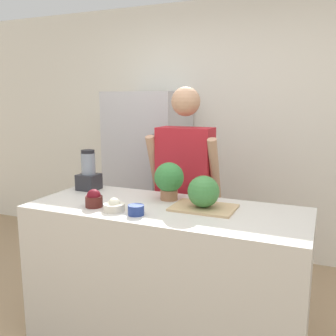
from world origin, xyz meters
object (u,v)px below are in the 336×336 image
(refrigerator, at_px, (149,175))
(potted_plant, at_px, (169,179))
(bowl_small_blue, at_px, (136,210))
(blender, at_px, (89,173))
(bowl_cherries, at_px, (94,199))
(bowl_cream, at_px, (114,206))
(person, at_px, (185,194))
(watermelon, at_px, (203,192))

(refrigerator, distance_m, potted_plant, 1.35)
(bowl_small_blue, relative_size, blender, 0.32)
(bowl_small_blue, height_order, blender, blender)
(bowl_cherries, relative_size, blender, 0.38)
(potted_plant, bearing_deg, bowl_cherries, -136.97)
(bowl_cherries, bearing_deg, bowl_cream, -8.02)
(refrigerator, bearing_deg, potted_plant, -58.11)
(person, bearing_deg, refrigerator, 132.72)
(bowl_cherries, bearing_deg, watermelon, 18.89)
(bowl_cream, relative_size, bowl_small_blue, 1.38)
(bowl_small_blue, relative_size, potted_plant, 0.37)
(bowl_cherries, xyz_separation_m, potted_plant, (0.38, 0.35, 0.09))
(bowl_cream, bearing_deg, watermelon, 26.62)
(potted_plant, bearing_deg, blender, 177.42)
(watermelon, bearing_deg, blender, 170.89)
(potted_plant, bearing_deg, bowl_small_blue, -96.75)
(bowl_cream, xyz_separation_m, blender, (-0.47, 0.40, 0.10))
(refrigerator, height_order, person, person)
(refrigerator, relative_size, watermelon, 8.42)
(refrigerator, xyz_separation_m, bowl_small_blue, (0.65, -1.52, 0.12))
(person, relative_size, watermelon, 8.54)
(person, height_order, watermelon, person)
(bowl_small_blue, xyz_separation_m, blender, (-0.63, 0.43, 0.10))
(refrigerator, distance_m, person, 0.98)
(watermelon, xyz_separation_m, potted_plant, (-0.29, 0.12, 0.03))
(watermelon, distance_m, bowl_cherries, 0.70)
(bowl_small_blue, xyz_separation_m, potted_plant, (0.05, 0.40, 0.11))
(blender, bearing_deg, bowl_cream, -40.87)
(person, xyz_separation_m, potted_plant, (0.03, -0.40, 0.20))
(person, bearing_deg, blender, -149.95)
(potted_plant, bearing_deg, bowl_cream, -119.52)
(watermelon, relative_size, bowl_small_blue, 2.06)
(bowl_cherries, height_order, potted_plant, potted_plant)
(refrigerator, xyz_separation_m, person, (0.67, -0.72, 0.04))
(watermelon, bearing_deg, refrigerator, 128.30)
(watermelon, distance_m, bowl_small_blue, 0.44)
(blender, bearing_deg, bowl_cherries, -51.50)
(refrigerator, bearing_deg, blender, -88.95)
(person, distance_m, blender, 0.77)
(bowl_cream, height_order, bowl_small_blue, bowl_cream)
(person, distance_m, bowl_small_blue, 0.80)
(bowl_cream, bearing_deg, refrigerator, 108.03)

